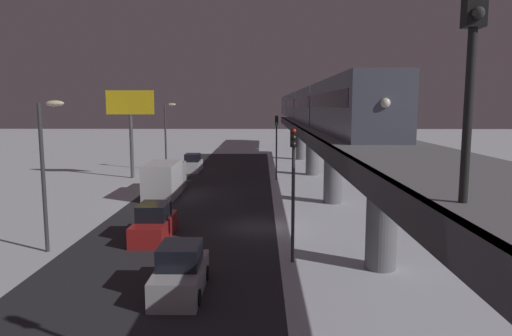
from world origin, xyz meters
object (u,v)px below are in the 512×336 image
(traffic_light_mid, at_px, (276,138))
(subway_train, at_px, (306,105))
(rail_signal, at_px, (472,50))
(sedan_silver, at_px, (180,273))
(traffic_light_near, at_px, (293,175))
(commercial_billboard, at_px, (130,111))
(sedan_white, at_px, (193,164))
(box_truck, at_px, (165,179))
(sedan_red, at_px, (154,224))

(traffic_light_mid, bearing_deg, subway_train, -108.88)
(rail_signal, bearing_deg, sedan_silver, -53.78)
(traffic_light_near, relative_size, commercial_billboard, 0.72)
(sedan_white, distance_m, commercial_billboard, 9.60)
(sedan_white, bearing_deg, subway_train, -158.42)
(rail_signal, relative_size, box_truck, 0.54)
(rail_signal, bearing_deg, traffic_light_near, -80.46)
(sedan_white, relative_size, box_truck, 0.60)
(sedan_white, xyz_separation_m, commercial_billboard, (5.46, 5.10, 6.03))
(subway_train, relative_size, traffic_light_near, 11.57)
(subway_train, distance_m, traffic_light_mid, 12.66)
(sedan_silver, xyz_separation_m, sedan_white, (4.60, -34.68, 0.01))
(rail_signal, distance_m, commercial_billboard, 42.55)
(sedan_white, xyz_separation_m, box_truck, (0.20, 14.22, 0.55))
(sedan_red, xyz_separation_m, traffic_light_near, (-7.50, 4.01, 3.40))
(sedan_red, relative_size, traffic_light_mid, 0.73)
(box_truck, height_order, traffic_light_mid, traffic_light_mid)
(sedan_red, bearing_deg, box_truck, -81.12)
(subway_train, bearing_deg, sedan_silver, 77.76)
(box_truck, distance_m, commercial_billboard, 11.87)
(subway_train, height_order, sedan_red, subway_train)
(rail_signal, xyz_separation_m, sedan_red, (9.69, -17.08, -7.57))
(sedan_white, xyz_separation_m, sedan_red, (-1.80, 27.02, -0.00))
(box_truck, distance_m, traffic_light_near, 19.52)
(rail_signal, xyz_separation_m, sedan_white, (11.49, -44.09, -7.57))
(box_truck, relative_size, traffic_light_mid, 1.16)
(sedan_red, height_order, traffic_light_near, traffic_light_near)
(commercial_billboard, bearing_deg, rail_signal, 113.50)
(rail_signal, distance_m, box_truck, 32.84)
(sedan_white, distance_m, box_truck, 14.23)
(sedan_white, bearing_deg, sedan_red, 93.81)
(box_truck, distance_m, traffic_light_mid, 12.67)
(sedan_silver, bearing_deg, rail_signal, -53.78)
(sedan_silver, distance_m, traffic_light_mid, 28.93)
(subway_train, height_order, box_truck, subway_train)
(sedan_white, height_order, commercial_billboard, commercial_billboard)
(box_truck, bearing_deg, traffic_light_near, 119.47)
(traffic_light_mid, distance_m, commercial_billboard, 15.04)
(rail_signal, bearing_deg, commercial_billboard, -66.50)
(sedan_silver, distance_m, box_truck, 21.02)
(traffic_light_mid, bearing_deg, sedan_red, 70.06)
(sedan_silver, height_order, traffic_light_mid, traffic_light_mid)
(traffic_light_mid, bearing_deg, sedan_silver, 80.58)
(traffic_light_near, bearing_deg, box_truck, -60.53)
(subway_train, bearing_deg, commercial_billboard, 28.92)
(sedan_red, bearing_deg, sedan_silver, 110.07)
(rail_signal, bearing_deg, sedan_red, -60.42)
(subway_train, relative_size, commercial_billboard, 8.32)
(sedan_silver, height_order, sedan_red, same)
(sedan_silver, xyz_separation_m, commercial_billboard, (10.06, -29.58, 6.04))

